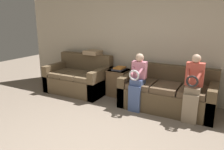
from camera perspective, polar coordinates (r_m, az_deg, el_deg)
name	(u,v)px	position (r m, az deg, el deg)	size (l,w,h in m)	color
wall_back	(152,43)	(5.13, 10.44, 8.20)	(7.20, 0.06, 2.55)	beige
couch_main	(167,94)	(4.68, 14.29, -4.74)	(1.87, 0.91, 0.85)	brown
couch_side	(79,79)	(5.64, -8.59, -1.02)	(1.51, 0.95, 0.93)	brown
child_left_seated	(137,80)	(4.39, 6.65, -1.23)	(0.29, 0.37, 1.15)	#475B8E
child_right_seated	(193,86)	(4.14, 20.42, -2.73)	(0.31, 0.37, 1.22)	gray
side_shelf	(119,82)	(5.30, 1.78, -1.87)	(0.47, 0.51, 0.63)	brown
book_stack	(119,69)	(5.21, 1.89, 1.69)	(0.25, 0.33, 0.07)	#4C4C56
throw_pillow	(93,52)	(5.63, -4.95, 5.93)	(0.38, 0.38, 0.10)	tan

